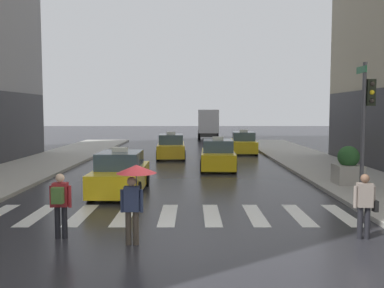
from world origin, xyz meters
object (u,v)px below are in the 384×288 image
at_px(taxi_third, 171,147).
at_px(taxi_second, 217,156).
at_px(pedestrian_with_backpack, 60,201).
at_px(planter_near_corner, 348,167).
at_px(taxi_lead, 120,174).
at_px(taxi_fourth, 243,144).
at_px(traffic_light_pole, 366,110).
at_px(pedestrian_with_umbrella, 134,182).
at_px(pedestrian_with_handbag, 364,202).
at_px(box_truck, 207,123).

bearing_deg(taxi_third, taxi_second, -62.19).
bearing_deg(pedestrian_with_backpack, planter_near_corner, 35.93).
bearing_deg(taxi_lead, planter_near_corner, 6.93).
bearing_deg(taxi_lead, taxi_fourth, 66.55).
distance_m(traffic_light_pole, taxi_fourth, 17.26).
relative_size(pedestrian_with_umbrella, pedestrian_with_backpack, 1.18).
bearing_deg(pedestrian_with_backpack, pedestrian_with_handbag, -0.13).
bearing_deg(box_truck, taxi_second, -90.85).
relative_size(traffic_light_pole, box_truck, 0.63).
distance_m(taxi_third, pedestrian_with_handbag, 19.24).
distance_m(taxi_second, pedestrian_with_handbag, 13.21).
bearing_deg(traffic_light_pole, pedestrian_with_handbag, -112.17).
bearing_deg(pedestrian_with_handbag, taxi_fourth, 91.06).
xyz_separation_m(traffic_light_pole, taxi_second, (-4.82, 8.16, -2.53)).
bearing_deg(pedestrian_with_umbrella, box_truck, 85.21).
bearing_deg(box_truck, taxi_lead, -98.39).
xyz_separation_m(taxi_lead, taxi_third, (1.39, 12.30, 0.00)).
bearing_deg(planter_near_corner, pedestrian_with_umbrella, -136.13).
bearing_deg(taxi_second, taxi_fourth, 74.10).
relative_size(pedestrian_with_umbrella, pedestrian_with_handbag, 1.18).
bearing_deg(pedestrian_with_backpack, taxi_lead, 85.38).
relative_size(box_truck, pedestrian_with_handbag, 4.59).
xyz_separation_m(taxi_fourth, pedestrian_with_handbag, (0.40, -21.64, 0.21)).
bearing_deg(taxi_second, planter_near_corner, -47.83).
bearing_deg(traffic_light_pole, planter_near_corner, 82.30).
bearing_deg(pedestrian_with_umbrella, pedestrian_with_handbag, 4.56).
height_order(taxi_third, pedestrian_with_handbag, taxi_third).
distance_m(traffic_light_pole, box_truck, 33.10).
bearing_deg(taxi_fourth, taxi_third, -148.54).
xyz_separation_m(taxi_fourth, pedestrian_with_backpack, (-7.25, -21.62, 0.25)).
xyz_separation_m(traffic_light_pole, taxi_fourth, (-2.32, 16.92, -2.53)).
bearing_deg(pedestrian_with_umbrella, taxi_second, 78.10).
xyz_separation_m(taxi_third, pedestrian_with_backpack, (-1.87, -18.33, 0.25)).
distance_m(taxi_second, planter_near_corner, 7.67).
distance_m(box_truck, planter_near_corner, 30.69).
bearing_deg(pedestrian_with_umbrella, taxi_third, 90.22).
distance_m(taxi_fourth, pedestrian_with_umbrella, 22.73).
bearing_deg(taxi_fourth, box_truck, 97.64).
bearing_deg(pedestrian_with_umbrella, taxi_fourth, 76.50).
relative_size(traffic_light_pole, pedestrian_with_handbag, 2.91).
height_order(taxi_third, taxi_fourth, same).
relative_size(traffic_light_pole, pedestrian_with_backpack, 2.91).
height_order(pedestrian_with_umbrella, pedestrian_with_handbag, pedestrian_with_umbrella).
relative_size(pedestrian_with_umbrella, planter_near_corner, 1.21).
height_order(taxi_third, pedestrian_with_umbrella, pedestrian_with_umbrella).
bearing_deg(traffic_light_pole, taxi_third, 119.46).
distance_m(taxi_lead, pedestrian_with_backpack, 6.06).
height_order(pedestrian_with_handbag, planter_near_corner, planter_near_corner).
height_order(taxi_second, taxi_fourth, same).
relative_size(pedestrian_with_handbag, planter_near_corner, 1.03).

